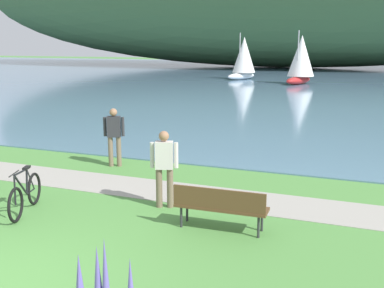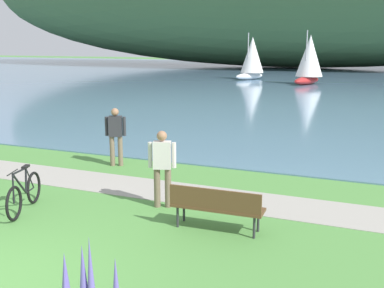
{
  "view_description": "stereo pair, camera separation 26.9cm",
  "coord_description": "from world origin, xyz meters",
  "views": [
    {
      "loc": [
        4.99,
        -4.65,
        3.54
      ],
      "look_at": [
        0.85,
        6.09,
        1.0
      ],
      "focal_mm": 42.89,
      "sensor_mm": 36.0,
      "label": 1
    },
    {
      "loc": [
        5.24,
        -4.55,
        3.54
      ],
      "look_at": [
        0.85,
        6.09,
        1.0
      ],
      "focal_mm": 42.89,
      "sensor_mm": 36.0,
      "label": 2
    }
  ],
  "objects": [
    {
      "name": "person_at_shoreline",
      "position": [
        -1.81,
        6.7,
        0.98
      ],
      "size": [
        0.57,
        0.34,
        1.71
      ],
      "color": "#72604C",
      "rests_on": "ground"
    },
    {
      "name": "sailboat_nearest_to_shore",
      "position": [
        -6.69,
        39.78,
        2.15
      ],
      "size": [
        3.0,
        3.91,
        4.47
      ],
      "color": "white",
      "rests_on": "bay_water"
    },
    {
      "name": "park_bench_near_camera",
      "position": [
        2.51,
        3.28,
        0.52
      ],
      "size": [
        1.81,
        0.53,
        0.88
      ],
      "color": "brown",
      "rests_on": "ground"
    },
    {
      "name": "bay_water",
      "position": [
        0.0,
        47.59,
        0.02
      ],
      "size": [
        180.0,
        80.0,
        0.04
      ],
      "primitive_type": "cube",
      "color": "#5B7F9E",
      "rests_on": "ground"
    },
    {
      "name": "bicycle_beside_path",
      "position": [
        -1.64,
        2.71,
        0.4
      ],
      "size": [
        0.66,
        1.69,
        1.01
      ],
      "color": "black",
      "rests_on": "ground"
    },
    {
      "name": "person_on_the_grass",
      "position": [
        0.98,
        4.08,
        0.98
      ],
      "size": [
        0.58,
        0.33,
        1.71
      ],
      "color": "#72604C",
      "rests_on": "ground"
    },
    {
      "name": "shoreline_path",
      "position": [
        0.0,
        5.1,
        0.01
      ],
      "size": [
        60.0,
        1.5,
        0.01
      ],
      "primitive_type": "cube",
      "color": "#A39E93",
      "rests_on": "ground"
    },
    {
      "name": "sailboat_toward_hillside",
      "position": [
        -0.68,
        36.37,
        2.19
      ],
      "size": [
        2.93,
        4.03,
        4.57
      ],
      "color": "#B22323",
      "rests_on": "bay_water"
    }
  ]
}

